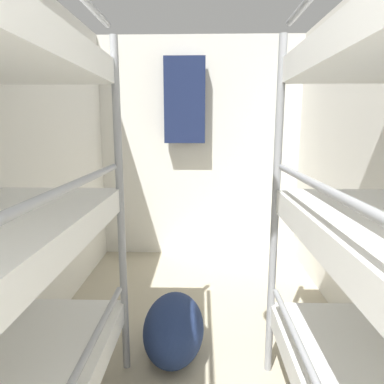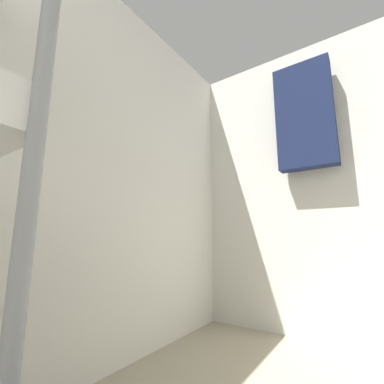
% 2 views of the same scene
% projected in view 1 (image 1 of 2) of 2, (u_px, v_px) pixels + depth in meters
% --- Properties ---
extents(wall_back, '(2.36, 0.06, 2.47)m').
position_uv_depth(wall_back, '(200.00, 150.00, 3.91)').
color(wall_back, silver).
rests_on(wall_back, ground_plane).
extents(duffel_bag, '(0.39, 0.64, 0.39)m').
position_uv_depth(duffel_bag, '(174.00, 328.00, 2.24)').
color(duffel_bag, navy).
rests_on(duffel_bag, ground_plane).
extents(hanging_coat, '(0.44, 0.12, 0.90)m').
position_uv_depth(hanging_coat, '(185.00, 101.00, 3.67)').
color(hanging_coat, '#192347').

